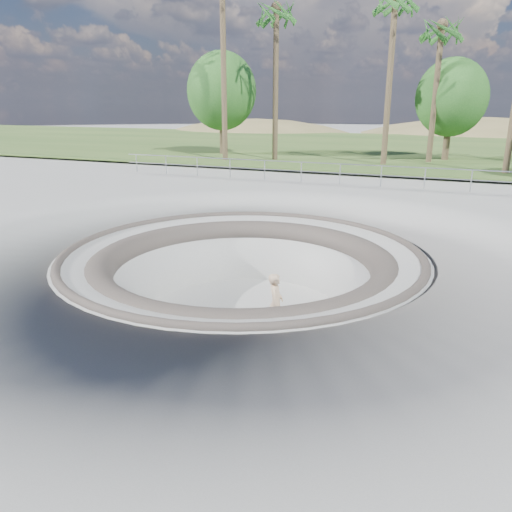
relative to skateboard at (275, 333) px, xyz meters
name	(u,v)px	position (x,y,z in m)	size (l,w,h in m)	color
ground	(243,252)	(-1.39, 1.01, 1.84)	(180.00, 180.00, 0.00)	#ABAAA5
skate_bowl	(243,311)	(-1.39, 1.01, 0.01)	(14.00, 14.00, 4.10)	#ABAAA5
grass_strip	(397,147)	(-1.39, 35.01, 2.06)	(180.00, 36.00, 0.12)	#345321
distant_hills	(444,190)	(2.39, 58.19, -5.18)	(103.20, 45.00, 28.60)	brown
safety_railing	(340,174)	(-1.39, 13.01, 2.53)	(25.00, 0.06, 1.03)	#92969A
skateboard	(275,333)	(0.00, 0.00, 0.00)	(0.74, 0.24, 0.08)	#9A653D
skater	(276,304)	(0.00, 0.00, 0.85)	(0.61, 0.40, 1.67)	tan
palm_b	(276,17)	(-7.87, 21.32, 11.07)	(2.60, 2.60, 10.45)	brown
palm_c	(395,7)	(-0.50, 21.29, 11.21)	(2.60, 2.60, 10.61)	brown
palm_d	(442,33)	(2.07, 23.78, 9.95)	(2.60, 2.60, 9.24)	brown
bushy_tree_left	(222,91)	(-12.93, 23.52, 6.67)	(5.21, 4.73, 7.51)	brown
bushy_tree_mid	(451,98)	(3.01, 25.56, 6.18)	(4.67, 4.24, 6.73)	brown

